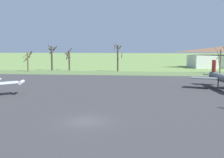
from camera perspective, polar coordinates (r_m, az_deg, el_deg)
ground_plane at (r=28.16m, az=-5.48°, el=-8.90°), size 600.00×600.00×0.00m
asphalt_apron at (r=44.33m, az=-1.12°, el=-3.05°), size 88.29×55.93×0.05m
grass_verge_strip at (r=77.86m, az=2.03°, el=1.21°), size 148.29×12.00×0.06m
bare_tree_far_left at (r=87.51m, az=-17.18°, el=3.82°), size 3.60×2.17×6.45m
bare_tree_left_of_center at (r=89.38m, az=-12.51°, el=4.64°), size 2.81×2.85×8.28m
bare_tree_center at (r=88.22m, az=-9.02°, el=4.15°), size 2.58×2.99×7.27m
bare_tree_right_of_center at (r=83.88m, az=1.23°, el=4.74°), size 2.62×2.56×8.65m
bare_tree_far_right at (r=82.60m, az=21.77°, el=3.84°), size 3.69×3.17×7.66m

